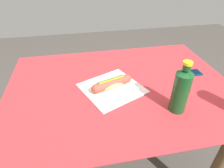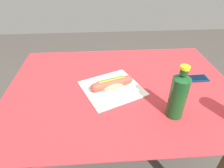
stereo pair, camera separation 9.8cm
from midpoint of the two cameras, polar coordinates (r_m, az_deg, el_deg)
name	(u,v)px [view 1 (the left image)]	position (r m, az deg, el deg)	size (l,w,h in m)	color
ground_plane	(118,168)	(1.61, -0.09, -23.80)	(6.00, 6.00, 0.00)	#47423D
dining_table	(120,105)	(1.11, -0.12, -6.36)	(1.19, 0.88, 0.78)	brown
paper_wrapper	(112,88)	(1.00, -2.82, -1.37)	(0.28, 0.27, 0.01)	silver
hot_dog	(112,84)	(0.98, -2.89, 0.02)	(0.22, 0.11, 0.05)	#DBB26B
cell_phone	(190,73)	(1.19, 20.11, 3.01)	(0.13, 0.07, 0.01)	#0A2D4C
soda_bottle	(181,90)	(0.84, 16.72, -1.86)	(0.07, 0.07, 0.24)	#14471E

